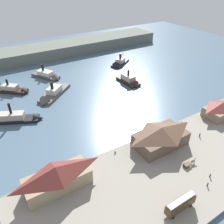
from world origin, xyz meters
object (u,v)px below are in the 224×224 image
ferry_moored_east (48,76)px  ferry_near_quay (51,95)px  street_tram (180,204)px  ferry_departing_north (119,64)px  mooring_post_center_east (181,122)px  ferry_mid_harbor (130,81)px  pedestrian_at_waters_edge (200,135)px  pedestrian_near_cart (208,184)px  ferry_shed_customs_shed (221,109)px  horse_cart (190,163)px  ferry_shed_east_terminal (57,177)px  pedestrian_walking_east (210,175)px  ferry_shed_west_terminal (161,136)px  mooring_post_west (115,152)px  ferry_outer_harbor (19,118)px  ferry_moored_west (14,90)px

ferry_moored_east → ferry_near_quay: 25.23m
street_tram → ferry_departing_north: 110.16m
mooring_post_center_east → ferry_departing_north: ferry_departing_north is taller
mooring_post_center_east → ferry_mid_harbor: (5.31, 44.39, -0.02)m
pedestrian_at_waters_edge → pedestrian_near_cart: (-16.83, -17.05, -0.08)m
ferry_shed_customs_shed → horse_cart: (-34.55, -13.69, -2.34)m
ferry_shed_east_terminal → pedestrian_near_cart: bearing=-31.5°
ferry_shed_east_terminal → pedestrian_walking_east: 46.95m
street_tram → pedestrian_at_waters_edge: (29.90, 18.20, -1.74)m
mooring_post_center_east → pedestrian_walking_east: bearing=-118.9°
pedestrian_at_waters_edge → ferry_shed_west_terminal: bearing=164.1°
ferry_shed_customs_shed → mooring_post_center_east: size_ratio=16.86×
ferry_shed_customs_shed → ferry_moored_east: 96.19m
pedestrian_at_waters_edge → mooring_post_west: 34.14m
ferry_shed_west_terminal → ferry_shed_customs_shed: bearing=1.3°
ferry_moored_east → ferry_mid_harbor: (37.21, -32.65, 0.14)m
ferry_shed_customs_shed → pedestrian_at_waters_edge: bearing=-164.5°
ferry_shed_customs_shed → horse_cart: bearing=-158.4°
pedestrian_walking_east → mooring_post_west: pedestrian_walking_east is taller
ferry_shed_customs_shed → ferry_outer_harbor: (-76.34, 44.38, -3.09)m
ferry_shed_east_terminal → ferry_outer_harbor: ferry_shed_east_terminal is taller
mooring_post_west → horse_cart: bearing=-45.1°
ferry_shed_west_terminal → ferry_outer_harbor: size_ratio=0.81×
pedestrian_at_waters_edge → mooring_post_center_east: bearing=86.9°
horse_cart → ferry_outer_harbor: 71.55m
mooring_post_west → mooring_post_center_east: bearing=0.4°
pedestrian_walking_east → horse_cart: bearing=102.6°
ferry_shed_east_terminal → ferry_shed_customs_shed: ferry_shed_east_terminal is taller
mooring_post_center_east → ferry_near_quay: size_ratio=0.04×
horse_cart → ferry_moored_east: 96.61m
ferry_outer_harbor → ferry_near_quay: 22.70m
ferry_moored_west → ferry_moored_east: (21.47, 8.42, 0.05)m
ferry_shed_east_terminal → pedestrian_walking_east: ferry_shed_east_terminal is taller
mooring_post_center_east → mooring_post_west: (-33.27, -0.25, 0.00)m
ferry_shed_west_terminal → mooring_post_west: ferry_shed_west_terminal is taller
pedestrian_walking_east → ferry_moored_east: (-18.02, 102.18, -0.41)m
pedestrian_near_cart → ferry_mid_harbor: bearing=72.4°
ferry_departing_north → ferry_mid_harbor: bearing=-110.5°
mooring_post_center_east → ferry_departing_north: 73.60m
pedestrian_walking_east → pedestrian_at_waters_edge: bearing=48.8°
ferry_shed_west_terminal → ferry_moored_west: ferry_shed_west_terminal is taller
horse_cart → ferry_outer_harbor: bearing=125.7°
ferry_outer_harbor → pedestrian_near_cart: bearing=-59.2°
ferry_moored_east → ferry_mid_harbor: ferry_moored_east is taller
mooring_post_center_east → ferry_moored_east: (-31.90, 77.03, -0.16)m
pedestrian_walking_east → mooring_post_center_east: size_ratio=1.71×
pedestrian_near_cart → mooring_post_west: pedestrian_near_cart is taller
mooring_post_west → ferry_moored_east: size_ratio=0.05×
ferry_shed_east_terminal → ferry_mid_harbor: ferry_shed_east_terminal is taller
ferry_shed_west_terminal → ferry_outer_harbor: ferry_shed_west_terminal is taller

